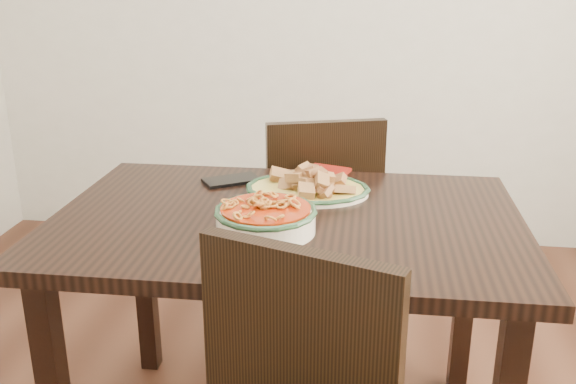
# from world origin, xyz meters

# --- Properties ---
(dining_table) EXTENTS (1.26, 0.84, 0.75)m
(dining_table) POSITION_xyz_m (0.02, 0.11, 0.66)
(dining_table) COLOR black
(dining_table) RESTS_ON ground
(chair_far) EXTENTS (0.53, 0.53, 0.89)m
(chair_far) POSITION_xyz_m (0.05, 0.75, 0.50)
(chair_far) COLOR black
(chair_far) RESTS_ON ground
(fish_plate) EXTENTS (0.36, 0.28, 0.11)m
(fish_plate) POSITION_xyz_m (0.06, 0.30, 0.79)
(fish_plate) COLOR beige
(fish_plate) RESTS_ON dining_table
(noodle_bowl) EXTENTS (0.26, 0.26, 0.08)m
(noodle_bowl) POSITION_xyz_m (-0.02, -0.01, 0.79)
(noodle_bowl) COLOR #EEE0C8
(noodle_bowl) RESTS_ON dining_table
(smartphone) EXTENTS (0.19, 0.17, 0.01)m
(smartphone) POSITION_xyz_m (-0.19, 0.38, 0.76)
(smartphone) COLOR black
(smartphone) RESTS_ON dining_table
(napkin) EXTENTS (0.16, 0.15, 0.01)m
(napkin) POSITION_xyz_m (0.10, 0.50, 0.76)
(napkin) COLOR maroon
(napkin) RESTS_ON dining_table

